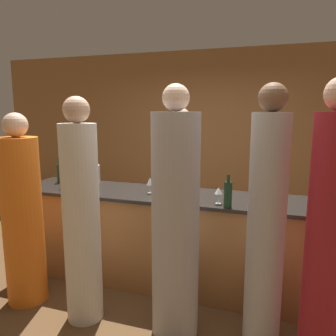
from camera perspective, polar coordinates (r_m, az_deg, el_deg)
The scene contains 16 objects.
ground_plane at distance 3.74m, azimuth -0.08°, elevation -19.21°, with size 14.00×14.00×0.00m, color brown.
back_wall at distance 5.52m, azimuth 7.45°, elevation 5.44°, with size 8.00×0.06×2.80m.
bar_counter at distance 3.53m, azimuth -0.09°, elevation -12.20°, with size 3.35×0.71×0.98m.
bartender at distance 4.09m, azimuth 2.18°, elevation -3.37°, with size 0.31×0.31×1.86m.
guest_0 at distance 3.39m, azimuth -24.00°, elevation -7.84°, with size 0.37×0.37×1.81m.
guest_1 at distance 2.91m, azimuth -14.85°, elevation -8.52°, with size 0.31×0.31×1.94m.
guest_2 at distance 2.59m, azimuth 16.71°, elevation -9.88°, with size 0.28×0.28×2.02m.
guest_3 at distance 2.63m, azimuth 1.29°, elevation -9.62°, with size 0.38×0.38×2.02m.
guest_4 at distance 2.49m, azimuth 26.29°, elevation -11.21°, with size 0.31×0.31×2.04m.
wine_bottle_0 at distance 4.11m, azimuth -18.31°, elevation -0.80°, with size 0.07×0.07×0.30m.
wine_bottle_1 at distance 2.92m, azimuth 10.39°, elevation -4.49°, with size 0.07×0.07×0.30m.
ice_bucket at distance 3.94m, azimuth -13.25°, elevation -1.06°, with size 0.21×0.21×0.21m.
wine_glass_0 at distance 3.37m, azimuth -3.15°, elevation -2.40°, with size 0.07×0.07×0.17m.
wine_glass_1 at distance 2.91m, azimuth 24.17°, elevation -5.42°, with size 0.06×0.06×0.16m.
wine_glass_2 at distance 3.73m, azimuth -17.79°, elevation -1.80°, with size 0.07×0.07×0.15m.
wine_glass_3 at distance 3.02m, azimuth 8.79°, elevation -4.03°, with size 0.07×0.07×0.15m.
Camera 1 is at (1.02, -3.11, 1.82)m, focal length 35.00 mm.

